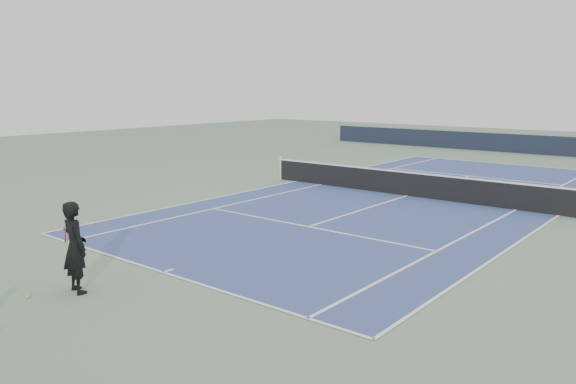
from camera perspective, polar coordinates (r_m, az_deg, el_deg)
The scene contains 6 objects.
ground at distance 22.30m, azimuth 12.00°, elevation -0.39°, with size 80.00×80.00×0.00m, color slate.
court_surface at distance 22.30m, azimuth 12.00°, elevation -0.38°, with size 10.97×23.77×0.01m, color #36487F.
tennis_net at distance 22.21m, azimuth 12.05°, elevation 0.88°, with size 12.90×0.10×1.07m.
windscreen_far at distance 38.89m, azimuth 24.18°, elevation 4.38°, with size 30.00×0.25×1.20m, color black.
tennis_player at distance 12.22m, azimuth -20.82°, elevation -5.26°, with size 0.84×0.62×1.90m.
tennis_ball at distance 12.51m, azimuth -24.95°, elevation -9.61°, with size 0.07×0.07×0.07m, color #C6D62B.
Camera 1 is at (9.86, -19.57, 4.12)m, focal length 35.00 mm.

